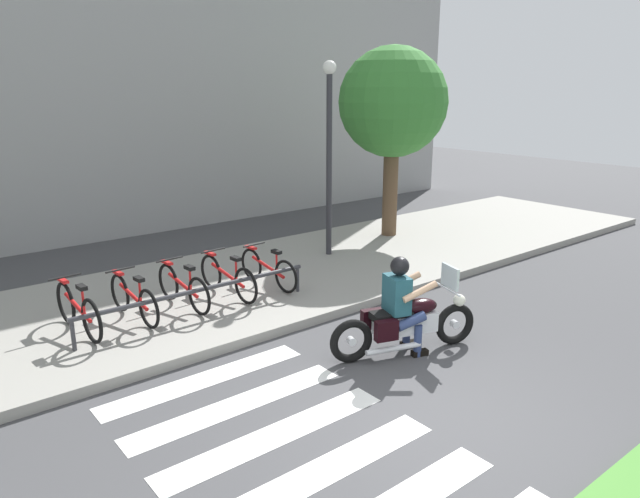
{
  "coord_description": "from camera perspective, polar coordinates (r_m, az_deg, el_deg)",
  "views": [
    {
      "loc": [
        -4.5,
        -3.82,
        3.65
      ],
      "look_at": [
        0.92,
        2.93,
        1.23
      ],
      "focal_mm": 32.72,
      "sensor_mm": 36.0,
      "label": 1
    }
  ],
  "objects": [
    {
      "name": "ground_plane",
      "position": [
        6.94,
        9.68,
        -16.34
      ],
      "size": [
        48.0,
        48.0,
        0.0
      ],
      "primitive_type": "plane",
      "color": "#424244"
    },
    {
      "name": "sidewalk",
      "position": [
        10.61,
        -11.31,
        -4.36
      ],
      "size": [
        24.0,
        4.4,
        0.15
      ],
      "primitive_type": "cube",
      "color": "gray",
      "rests_on": "ground"
    },
    {
      "name": "crosswalk_stripe_2",
      "position": [
        6.12,
        0.16,
        -20.96
      ],
      "size": [
        2.8,
        0.4,
        0.01
      ],
      "primitive_type": "cube",
      "color": "white",
      "rests_on": "ground"
    },
    {
      "name": "crosswalk_stripe_3",
      "position": [
        6.64,
        -4.39,
        -17.7
      ],
      "size": [
        2.8,
        0.4,
        0.01
      ],
      "primitive_type": "cube",
      "color": "white",
      "rests_on": "ground"
    },
    {
      "name": "crosswalk_stripe_4",
      "position": [
        7.22,
        -8.12,
        -14.85
      ],
      "size": [
        2.8,
        0.4,
        0.01
      ],
      "primitive_type": "cube",
      "color": "white",
      "rests_on": "ground"
    },
    {
      "name": "crosswalk_stripe_5",
      "position": [
        7.84,
        -11.2,
        -12.39
      ],
      "size": [
        2.8,
        0.4,
        0.01
      ],
      "primitive_type": "cube",
      "color": "white",
      "rests_on": "ground"
    },
    {
      "name": "motorcycle",
      "position": [
        8.31,
        8.41,
        -7.15
      ],
      "size": [
        2.2,
        0.94,
        1.21
      ],
      "color": "black",
      "rests_on": "ground"
    },
    {
      "name": "rider",
      "position": [
        8.14,
        8.01,
        -4.85
      ],
      "size": [
        0.73,
        0.66,
        1.43
      ],
      "color": "#1E4C59",
      "rests_on": "ground"
    },
    {
      "name": "bicycle_0",
      "position": [
        9.22,
        -22.58,
        -5.52
      ],
      "size": [
        0.48,
        1.63,
        0.8
      ],
      "color": "black",
      "rests_on": "sidewalk"
    },
    {
      "name": "bicycle_1",
      "position": [
        9.46,
        -17.77,
        -4.64
      ],
      "size": [
        0.48,
        1.59,
        0.75
      ],
      "color": "black",
      "rests_on": "sidewalk"
    },
    {
      "name": "bicycle_2",
      "position": [
        9.75,
        -13.25,
        -3.65
      ],
      "size": [
        0.48,
        1.59,
        0.76
      ],
      "color": "black",
      "rests_on": "sidewalk"
    },
    {
      "name": "bicycle_3",
      "position": [
        10.11,
        -9.03,
        -2.72
      ],
      "size": [
        0.48,
        1.67,
        0.76
      ],
      "color": "black",
      "rests_on": "sidewalk"
    },
    {
      "name": "bicycle_4",
      "position": [
        10.53,
        -5.12,
        -1.92
      ],
      "size": [
        0.48,
        1.6,
        0.72
      ],
      "color": "black",
      "rests_on": "sidewalk"
    },
    {
      "name": "bike_rack",
      "position": [
        9.26,
        -11.77,
        -4.15
      ],
      "size": [
        3.92,
        0.07,
        0.49
      ],
      "color": "#333338",
      "rests_on": "sidewalk"
    },
    {
      "name": "street_lamp",
      "position": [
        12.15,
        0.9,
        10.33
      ],
      "size": [
        0.28,
        0.28,
        4.14
      ],
      "color": "#2D2D33",
      "rests_on": "ground"
    },
    {
      "name": "tree_near_rack",
      "position": [
        13.92,
        7.15,
        13.92
      ],
      "size": [
        2.53,
        2.53,
        4.56
      ],
      "color": "brown",
      "rests_on": "ground"
    },
    {
      "name": "building_backdrop",
      "position": [
        15.34,
        -22.92,
        19.17
      ],
      "size": [
        24.0,
        1.2,
        9.8
      ],
      "primitive_type": "cube",
      "color": "#989898",
      "rests_on": "ground"
    }
  ]
}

